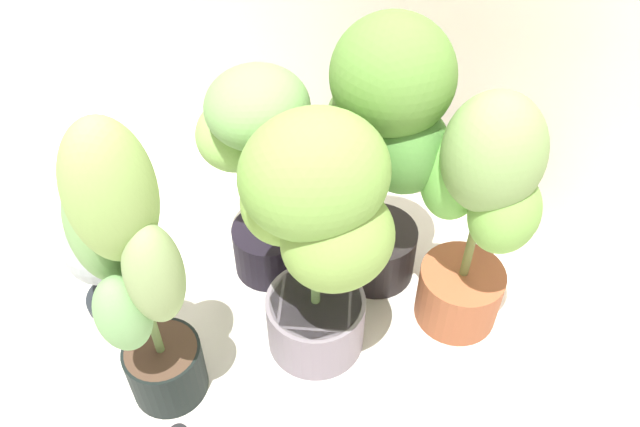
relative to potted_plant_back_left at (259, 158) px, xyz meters
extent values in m
plane|color=silver|center=(0.29, -0.34, -0.43)|extent=(8.00, 8.00, 0.00)
cylinder|color=black|center=(0.01, 0.00, -0.35)|extent=(0.21, 0.21, 0.16)
cylinder|color=#483717|center=(0.01, 0.00, -0.27)|extent=(0.20, 0.20, 0.02)
cylinder|color=olive|center=(0.01, 0.00, -0.02)|extent=(0.03, 0.03, 0.50)
ellipsoid|color=#71A357|center=(0.01, 0.00, 0.17)|extent=(0.34, 0.35, 0.19)
ellipsoid|color=#85B556|center=(-0.08, 0.02, 0.04)|extent=(0.29, 0.29, 0.19)
ellipsoid|color=#78A35C|center=(0.08, -0.02, 0.02)|extent=(0.25, 0.25, 0.16)
cylinder|color=slate|center=(0.26, -0.18, -0.34)|extent=(0.27, 0.27, 0.18)
cylinder|color=#443623|center=(0.26, -0.18, -0.26)|extent=(0.24, 0.24, 0.02)
cylinder|color=#587B40|center=(0.26, -0.18, 0.00)|extent=(0.02, 0.02, 0.50)
ellipsoid|color=#73A346|center=(0.26, -0.18, 0.19)|extent=(0.44, 0.44, 0.30)
ellipsoid|color=#85B14C|center=(0.17, -0.16, 0.06)|extent=(0.24, 0.25, 0.21)
ellipsoid|color=#799E46|center=(0.33, -0.20, 0.04)|extent=(0.34, 0.35, 0.25)
cylinder|color=black|center=(0.31, 0.13, -0.34)|extent=(0.23, 0.23, 0.17)
cylinder|color=#483717|center=(0.31, 0.13, -0.26)|extent=(0.21, 0.21, 0.02)
cylinder|color=#587F39|center=(0.31, 0.13, 0.04)|extent=(0.02, 0.02, 0.60)
ellipsoid|color=#5B8B38|center=(0.31, 0.13, 0.27)|extent=(0.35, 0.34, 0.30)
ellipsoid|color=#5F8140|center=(0.24, 0.15, 0.12)|extent=(0.29, 0.30, 0.19)
ellipsoid|color=#4B8137|center=(0.36, 0.11, 0.09)|extent=(0.31, 0.31, 0.24)
cylinder|color=#9A5131|center=(0.58, 0.08, -0.34)|extent=(0.23, 0.23, 0.18)
cylinder|color=#42281C|center=(0.58, 0.08, -0.26)|extent=(0.21, 0.21, 0.02)
cylinder|color=olive|center=(0.58, 0.08, -0.01)|extent=(0.02, 0.02, 0.48)
ellipsoid|color=#7CA058|center=(0.58, 0.08, 0.17)|extent=(0.33, 0.33, 0.31)
ellipsoid|color=#6CB74C|center=(0.49, 0.11, 0.05)|extent=(0.23, 0.23, 0.26)
ellipsoid|color=#73A747|center=(0.64, 0.07, 0.03)|extent=(0.19, 0.21, 0.22)
cylinder|color=black|center=(-0.02, -0.48, -0.34)|extent=(0.20, 0.20, 0.17)
cylinder|color=#483326|center=(-0.02, -0.48, -0.27)|extent=(0.18, 0.18, 0.02)
cylinder|color=#5F7A3F|center=(-0.02, -0.48, 0.05)|extent=(0.02, 0.02, 0.61)
ellipsoid|color=#89AF57|center=(-0.02, -0.48, 0.28)|extent=(0.20, 0.21, 0.34)
ellipsoid|color=#77A85F|center=(-0.10, -0.46, 0.12)|extent=(0.17, 0.17, 0.31)
ellipsoid|color=#86A162|center=(0.06, -0.50, 0.09)|extent=(0.14, 0.14, 0.28)
ellipsoid|color=#73A964|center=(-0.01, -0.55, -0.02)|extent=(0.17, 0.16, 0.22)
cylinder|color=#20252A|center=(-0.32, -0.32, -0.42)|extent=(0.18, 0.18, 0.03)
cylinder|color=#97A2A3|center=(-0.32, -0.32, -0.35)|extent=(0.02, 0.02, 0.10)
sphere|color=#97A2A3|center=(-0.32, -0.32, -0.20)|extent=(0.23, 0.23, 0.20)
camera|label=1|loc=(0.74, -1.10, 1.12)|focal=36.51mm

